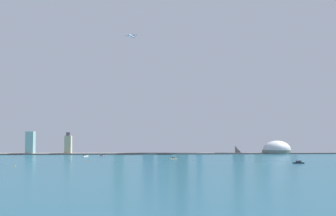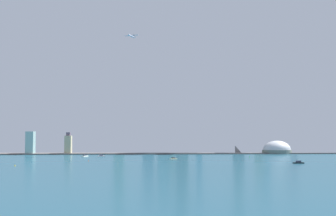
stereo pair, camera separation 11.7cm
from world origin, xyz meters
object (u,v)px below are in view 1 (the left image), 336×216
object	(u,v)px
skyscraper_0	(119,120)
skyscraper_11	(183,119)
skyscraper_2	(148,126)
boat_4	(173,158)
skyscraper_10	(264,128)
boat_0	(299,162)
skyscraper_12	(238,139)
skyscraper_3	(199,121)
skyscraper_7	(259,137)
channel_buoy_2	(250,157)
skyscraper_1	(179,114)
channel_buoy_1	(15,165)
channel_buoy_0	(88,160)
skyscraper_8	(290,137)
skyscraper_5	(172,137)
stadium_dome	(275,150)
airplane	(131,36)
boat_3	(101,156)
skyscraper_6	(30,143)
skyscraper_4	(68,144)
observation_tower	(238,85)
skyscraper_9	(164,127)
boat_1	(85,156)

from	to	relation	value
skyscraper_0	skyscraper_11	distance (m)	161.92
skyscraper_2	boat_4	world-z (taller)	skyscraper_2
skyscraper_10	boat_0	bearing A→B (deg)	-99.20
skyscraper_12	skyscraper_3	bearing A→B (deg)	125.31
skyscraper_2	skyscraper_7	bearing A→B (deg)	-19.32
skyscraper_0	boat_0	size ratio (longest dim) A/B	10.59
channel_buoy_2	skyscraper_0	bearing A→B (deg)	138.70
skyscraper_1	skyscraper_3	world-z (taller)	skyscraper_1
boat_4	channel_buoy_1	size ratio (longest dim) A/B	5.44
skyscraper_11	channel_buoy_2	xyz separation A→B (m)	(100.58, -266.80, -80.13)
skyscraper_1	channel_buoy_0	xyz separation A→B (m)	(-171.48, -271.28, -87.67)
skyscraper_8	skyscraper_11	xyz separation A→B (m)	(-248.81, 63.63, 44.01)
skyscraper_5	skyscraper_8	bearing A→B (deg)	-8.45
skyscraper_5	boat_0	bearing A→B (deg)	-69.56
skyscraper_7	channel_buoy_0	size ratio (longest dim) A/B	34.96
channel_buoy_1	boat_0	bearing A→B (deg)	3.97
skyscraper_0	channel_buoy_1	bearing A→B (deg)	-105.78
skyscraper_8	channel_buoy_1	world-z (taller)	skyscraper_8
stadium_dome	skyscraper_5	world-z (taller)	skyscraper_5
skyscraper_0	channel_buoy_0	distance (m)	339.35
skyscraper_7	boat_4	size ratio (longest dim) A/B	5.42
boat_0	airplane	distance (m)	447.02
boat_4	airplane	world-z (taller)	airplane
stadium_dome	boat_0	size ratio (longest dim) A/B	4.32
skyscraper_3	channel_buoy_2	xyz separation A→B (m)	(61.27, -267.35, -74.07)
channel_buoy_0	channel_buoy_2	bearing A→B (deg)	19.43
boat_3	airplane	xyz separation A→B (m)	(56.07, 52.94, 247.86)
skyscraper_6	boat_0	bearing A→B (deg)	-34.78
skyscraper_4	channel_buoy_1	bearing A→B (deg)	-92.70
boat_3	channel_buoy_2	world-z (taller)	boat_3
boat_0	boat_4	distance (m)	217.92
skyscraper_11	boat_4	distance (m)	337.45
observation_tower	skyscraper_12	xyz separation A→B (m)	(-8.03, -35.27, -127.15)
skyscraper_11	channel_buoy_2	distance (m)	296.17
skyscraper_7	channel_buoy_2	bearing A→B (deg)	-110.82
boat_0	boat_4	size ratio (longest dim) A/B	1.18
skyscraper_9	channel_buoy_1	distance (m)	449.39
skyscraper_5	boat_4	world-z (taller)	skyscraper_5
skyscraper_4	skyscraper_10	world-z (taller)	skyscraper_10
skyscraper_7	airplane	size ratio (longest dim) A/B	2.61
skyscraper_2	channel_buoy_0	bearing A→B (deg)	-105.98
boat_3	skyscraper_5	bearing A→B (deg)	-145.16
stadium_dome	channel_buoy_0	distance (m)	469.68
boat_1	skyscraper_1	bearing A→B (deg)	-29.70
stadium_dome	airplane	xyz separation A→B (m)	(-325.39, -69.24, 241.41)
boat_3	airplane	distance (m)	259.58
skyscraper_1	skyscraper_7	size ratio (longest dim) A/B	2.35
channel_buoy_0	airplane	distance (m)	320.10
stadium_dome	skyscraper_12	world-z (taller)	skyscraper_12
skyscraper_2	skyscraper_11	world-z (taller)	skyscraper_11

